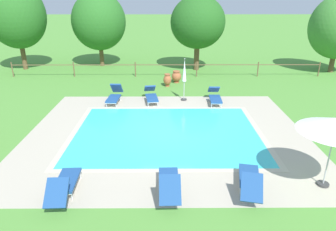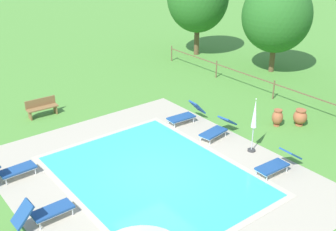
% 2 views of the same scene
% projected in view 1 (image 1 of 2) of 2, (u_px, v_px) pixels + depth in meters
% --- Properties ---
extents(ground_plane, '(160.00, 160.00, 0.00)m').
position_uv_depth(ground_plane, '(167.00, 133.00, 13.07)').
color(ground_plane, '#518E38').
extents(pool_deck_paving, '(11.82, 9.89, 0.01)m').
position_uv_depth(pool_deck_paving, '(167.00, 133.00, 13.06)').
color(pool_deck_paving, '#B2A893').
rests_on(pool_deck_paving, ground).
extents(swimming_pool_water, '(7.76, 5.83, 0.01)m').
position_uv_depth(swimming_pool_water, '(167.00, 133.00, 13.06)').
color(swimming_pool_water, '#38C6D1').
rests_on(swimming_pool_water, ground).
extents(pool_coping_rim, '(8.24, 6.31, 0.01)m').
position_uv_depth(pool_coping_rim, '(167.00, 133.00, 13.06)').
color(pool_coping_rim, '#C0B59F').
rests_on(pool_coping_rim, ground).
extents(sun_lounger_north_near_steps, '(0.69, 2.01, 0.86)m').
position_uv_depth(sun_lounger_north_near_steps, '(64.00, 184.00, 8.91)').
color(sun_lounger_north_near_steps, navy).
rests_on(sun_lounger_north_near_steps, ground).
extents(sun_lounger_north_mid, '(0.65, 1.91, 0.95)m').
position_uv_depth(sun_lounger_north_mid, '(169.00, 183.00, 8.94)').
color(sun_lounger_north_mid, navy).
rests_on(sun_lounger_north_mid, ground).
extents(sun_lounger_north_far, '(0.90, 2.08, 0.81)m').
position_uv_depth(sun_lounger_north_far, '(151.00, 95.00, 16.72)').
color(sun_lounger_north_far, navy).
rests_on(sun_lounger_north_far, ground).
extents(sun_lounger_north_end, '(0.99, 2.06, 0.87)m').
position_uv_depth(sun_lounger_north_end, '(250.00, 180.00, 9.12)').
color(sun_lounger_north_end, navy).
rests_on(sun_lounger_north_end, ground).
extents(sun_lounger_south_near_corner, '(0.68, 2.04, 0.81)m').
position_uv_depth(sun_lounger_south_near_corner, '(215.00, 96.00, 16.53)').
color(sun_lounger_south_near_corner, navy).
rests_on(sun_lounger_south_near_corner, ground).
extents(sun_lounger_south_far, '(0.72, 1.94, 0.95)m').
position_uv_depth(sun_lounger_south_far, '(114.00, 96.00, 16.58)').
color(sun_lounger_south_far, navy).
rests_on(sun_lounger_south_far, ground).
extents(patio_umbrella_open_by_bench, '(2.18, 2.18, 2.32)m').
position_uv_depth(patio_umbrella_open_by_bench, '(336.00, 125.00, 8.72)').
color(patio_umbrella_open_by_bench, '#383838').
rests_on(patio_umbrella_open_by_bench, ground).
extents(patio_umbrella_closed_row_west, '(0.32, 0.32, 2.36)m').
position_uv_depth(patio_umbrella_closed_row_west, '(184.00, 74.00, 16.50)').
color(patio_umbrella_closed_row_west, '#383838').
rests_on(patio_umbrella_closed_row_west, ground).
extents(terracotta_urn_near_fence, '(0.51, 0.51, 0.82)m').
position_uv_depth(terracotta_urn_near_fence, '(167.00, 80.00, 19.44)').
color(terracotta_urn_near_fence, '#A85B38').
rests_on(terracotta_urn_near_fence, ground).
extents(terracotta_urn_by_tree, '(0.64, 0.64, 0.79)m').
position_uv_depth(terracotta_urn_by_tree, '(176.00, 76.00, 20.26)').
color(terracotta_urn_by_tree, '#A85B38').
rests_on(terracotta_urn_by_tree, ground).
extents(perimeter_fence, '(22.06, 0.08, 1.05)m').
position_uv_depth(perimeter_fence, '(166.00, 67.00, 21.66)').
color(perimeter_fence, brown).
rests_on(perimeter_fence, ground).
extents(tree_far_west, '(4.07, 4.07, 5.51)m').
position_uv_depth(tree_far_west, '(198.00, 22.00, 22.58)').
color(tree_far_west, brown).
rests_on(tree_far_west, ground).
extents(tree_west_mid, '(4.22, 4.22, 5.76)m').
position_uv_depth(tree_west_mid, '(99.00, 21.00, 23.93)').
color(tree_west_mid, brown).
rests_on(tree_west_mid, ground).
extents(tree_east_mid, '(4.25, 4.25, 6.49)m').
position_uv_depth(tree_east_mid, '(16.00, 15.00, 22.57)').
color(tree_east_mid, brown).
rests_on(tree_east_mid, ground).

